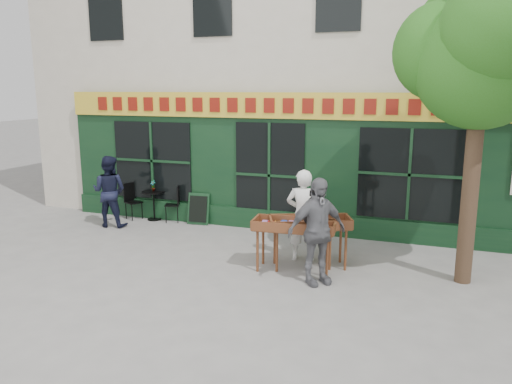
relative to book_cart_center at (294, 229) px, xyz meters
The scene contains 14 objects.
ground 1.56m from the book_cart_center, behind, with size 80.00×80.00×0.00m, color slate.
building 7.55m from the book_cart_center, 102.02° to the left, with size 14.00×7.26×10.00m.
street_tree 4.50m from the book_cart_center, 10.24° to the left, with size 3.05×2.90×5.60m.
book_cart_center is the anchor object (origin of this frame).
dog 0.59m from the book_cart_center, ahead, with size 0.34×0.60×0.60m, color black, non-canonical shape.
woman 0.66m from the book_cart_center, 90.00° to the left, with size 0.67×0.44×1.84m, color white.
book_cart_right 0.37m from the book_cart_center, 52.37° to the left, with size 1.62×1.15×0.99m.
man_right 0.71m from the book_cart_center, 40.58° to the right, with size 1.11×0.46×1.90m, color #5C5C61.
bistro_table 5.06m from the book_cart_center, 151.83° to the left, with size 0.60×0.60×0.76m.
bistro_chair_left 5.60m from the book_cart_center, 155.44° to the left, with size 0.48×0.48×0.95m.
bistro_chair_right 4.53m from the book_cart_center, 147.66° to the left, with size 0.46×0.46×0.95m.
potted_plant 5.05m from the book_cart_center, 151.83° to the left, with size 0.15×0.10×0.28m, color gray.
man_left 5.37m from the book_cart_center, 163.92° to the left, with size 0.86×0.67×1.78m, color black.
chalkboard 3.98m from the book_cart_center, 143.05° to the left, with size 0.57×0.24×0.79m.
Camera 1 is at (3.67, -8.85, 3.37)m, focal length 35.00 mm.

